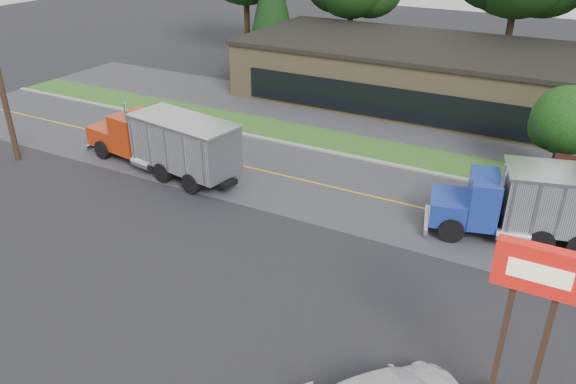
# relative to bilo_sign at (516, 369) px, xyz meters

# --- Properties ---
(ground) EXTENTS (140.00, 140.00, 0.00)m
(ground) POSITION_rel_bilo_sign_xyz_m (-10.50, 2.50, -2.02)
(ground) COLOR #2D2D32
(ground) RESTS_ON ground
(road) EXTENTS (60.00, 8.00, 0.02)m
(road) POSITION_rel_bilo_sign_xyz_m (-10.50, 11.50, -2.02)
(road) COLOR #55555A
(road) RESTS_ON ground
(center_line) EXTENTS (60.00, 0.12, 0.01)m
(center_line) POSITION_rel_bilo_sign_xyz_m (-10.50, 11.50, -2.02)
(center_line) COLOR gold
(center_line) RESTS_ON ground
(curb) EXTENTS (60.00, 0.30, 0.12)m
(curb) POSITION_rel_bilo_sign_xyz_m (-10.50, 15.70, -2.02)
(curb) COLOR #9E9E99
(curb) RESTS_ON ground
(grass_verge) EXTENTS (60.00, 3.40, 0.03)m
(grass_verge) POSITION_rel_bilo_sign_xyz_m (-10.50, 17.50, -2.02)
(grass_verge) COLOR #346121
(grass_verge) RESTS_ON ground
(far_parking) EXTENTS (60.00, 7.00, 0.02)m
(far_parking) POSITION_rel_bilo_sign_xyz_m (-10.50, 22.50, -2.02)
(far_parking) COLOR #55555A
(far_parking) RESTS_ON ground
(strip_mall) EXTENTS (32.00, 12.00, 4.00)m
(strip_mall) POSITION_rel_bilo_sign_xyz_m (-8.50, 28.50, -0.02)
(strip_mall) COLOR #8A7C54
(strip_mall) RESTS_ON ground
(bilo_sign) EXTENTS (2.20, 1.90, 5.95)m
(bilo_sign) POSITION_rel_bilo_sign_xyz_m (0.00, 0.00, 0.00)
(bilo_sign) COLOR #6B6054
(bilo_sign) RESTS_ON ground
(tree_verge) EXTENTS (3.78, 3.55, 5.39)m
(tree_verge) POSITION_rel_bilo_sign_xyz_m (-0.44, 17.54, 1.40)
(tree_verge) COLOR #382619
(tree_verge) RESTS_ON ground
(dump_truck_red) EXTENTS (10.72, 4.05, 3.36)m
(dump_truck_red) POSITION_rel_bilo_sign_xyz_m (-19.56, 8.95, -0.21)
(dump_truck_red) COLOR black
(dump_truck_red) RESTS_ON ground
(dump_truck_blue) EXTENTS (7.75, 4.32, 3.36)m
(dump_truck_blue) POSITION_rel_bilo_sign_xyz_m (-1.10, 10.98, -0.22)
(dump_truck_blue) COLOR black
(dump_truck_blue) RESTS_ON ground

